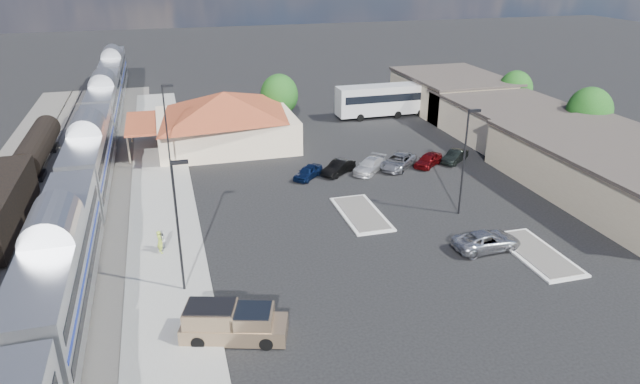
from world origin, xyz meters
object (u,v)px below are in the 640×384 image
object	(u,v)px
station_depot	(225,119)
coach_bus	(385,99)
pickup_truck	(234,324)
suv	(487,241)

from	to	relation	value
station_depot	coach_bus	bearing A→B (deg)	16.86
station_depot	pickup_truck	size ratio (longest dim) A/B	2.91
coach_bus	pickup_truck	bearing A→B (deg)	147.86
coach_bus	station_depot	bearing A→B (deg)	106.22
station_depot	pickup_truck	world-z (taller)	station_depot
station_depot	suv	xyz separation A→B (m)	(15.43, -30.25, -2.42)
station_depot	pickup_truck	distance (m)	36.05
suv	station_depot	bearing A→B (deg)	24.33
station_depot	pickup_truck	bearing A→B (deg)	-96.28
pickup_truck	suv	bearing A→B (deg)	-56.79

